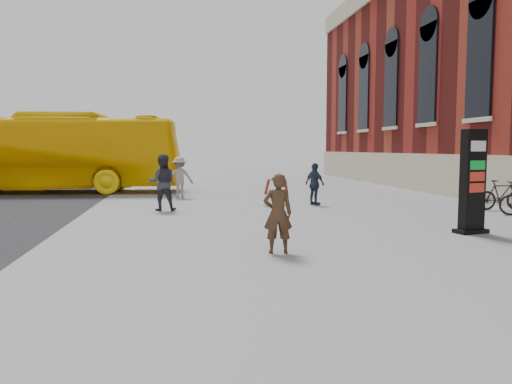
{
  "coord_description": "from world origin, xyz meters",
  "views": [
    {
      "loc": [
        -2.04,
        -9.87,
        2.05
      ],
      "look_at": [
        -0.39,
        0.59,
        1.12
      ],
      "focal_mm": 35.0,
      "sensor_mm": 36.0,
      "label": 1
    }
  ],
  "objects": [
    {
      "name": "pedestrian_b",
      "position": [
        -1.94,
        11.1,
        0.86
      ],
      "size": [
        1.11,
        0.65,
        1.71
      ],
      "primitive_type": "imported",
      "rotation": [
        0.0,
        0.0,
        3.15
      ],
      "color": "gray",
      "rests_on": "ground"
    },
    {
      "name": "info_pylon",
      "position": [
        4.98,
        1.14,
        1.25
      ],
      "size": [
        0.87,
        0.57,
        2.51
      ],
      "rotation": [
        0.0,
        0.0,
        0.22
      ],
      "color": "black",
      "rests_on": "ground"
    },
    {
      "name": "bike_7",
      "position": [
        8.6,
        5.15,
        0.5
      ],
      "size": [
        1.69,
        0.53,
        1.0
      ],
      "primitive_type": "imported",
      "rotation": [
        0.0,
        0.0,
        1.53
      ],
      "color": "black",
      "rests_on": "ground"
    },
    {
      "name": "bus",
      "position": [
        -8.47,
        14.72,
        1.83
      ],
      "size": [
        13.39,
        4.3,
        3.67
      ],
      "primitive_type": "imported",
      "rotation": [
        0.0,
        0.0,
        1.48
      ],
      "color": "yellow",
      "rests_on": "road"
    },
    {
      "name": "pedestrian_c",
      "position": [
        2.88,
        7.59,
        0.76
      ],
      "size": [
        0.76,
        0.96,
        1.53
      ],
      "primitive_type": "imported",
      "rotation": [
        0.0,
        0.0,
        2.08
      ],
      "color": "#263148",
      "rests_on": "ground"
    },
    {
      "name": "pedestrian_a",
      "position": [
        -2.53,
        6.78,
        0.93
      ],
      "size": [
        0.94,
        0.75,
        1.86
      ],
      "primitive_type": "imported",
      "rotation": [
        0.0,
        0.0,
        3.1
      ],
      "color": "#303138",
      "rests_on": "ground"
    },
    {
      "name": "ground",
      "position": [
        0.0,
        0.0,
        0.0
      ],
      "size": [
        100.0,
        100.0,
        0.0
      ],
      "primitive_type": "plane",
      "color": "#9E9EA3"
    },
    {
      "name": "woman",
      "position": [
        -0.12,
        -0.4,
        0.8
      ],
      "size": [
        0.62,
        0.57,
        1.57
      ],
      "rotation": [
        0.0,
        0.0,
        3.06
      ],
      "color": "#392514",
      "rests_on": "ground"
    }
  ]
}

